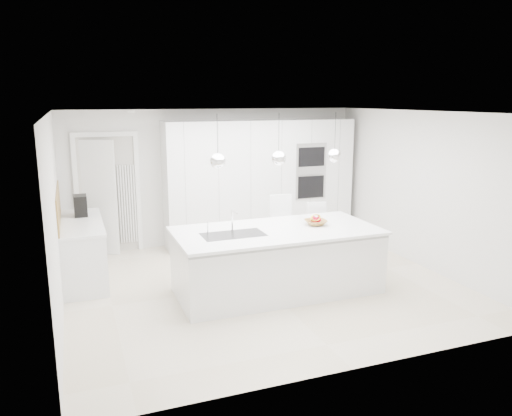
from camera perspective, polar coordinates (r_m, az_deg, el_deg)
name	(u,v)px	position (r m, az deg, el deg)	size (l,w,h in m)	color
floor	(263,285)	(7.43, 0.82, -8.79)	(5.50, 5.50, 0.00)	beige
wall_back	(215,177)	(9.41, -4.71, 3.59)	(5.50, 5.50, 0.00)	silver
wall_left	(55,218)	(6.61, -21.96, -1.05)	(5.00, 5.00, 0.00)	silver
ceiling	(264,112)	(6.93, 0.89, 10.88)	(5.50, 5.50, 0.00)	white
tall_cabinets	(260,182)	(9.39, 0.51, 3.00)	(3.60, 0.60, 2.30)	white
oven_stack	(311,171)	(9.44, 6.31, 4.20)	(0.62, 0.04, 1.05)	#A5A5A8
doorway_frame	(108,196)	(9.09, -16.54, 1.37)	(1.11, 0.08, 2.13)	white
hallway_door	(93,198)	(9.03, -18.09, 1.07)	(0.82, 0.04, 2.00)	white
radiator	(128,204)	(9.14, -14.47, 0.42)	(0.32, 0.04, 1.40)	white
left_base_cabinets	(83,252)	(7.97, -19.18, -4.73)	(0.60, 1.80, 0.86)	white
left_worktop	(81,223)	(7.86, -19.41, -1.59)	(0.62, 1.82, 0.04)	white
oak_backsplash	(58,206)	(7.80, -21.66, 0.17)	(0.02, 1.80, 0.50)	olive
island_base	(278,263)	(7.05, 2.48, -6.25)	(2.80, 1.20, 0.86)	white
island_worktop	(277,231)	(6.97, 2.36, -2.62)	(2.84, 1.40, 0.04)	white
island_sink	(233,240)	(6.72, -2.60, -3.72)	(0.84, 0.44, 0.18)	#3F3F42
island_tap	(232,220)	(6.86, -2.74, -1.39)	(0.02, 0.02, 0.30)	white
pendant_left	(218,161)	(6.45, -4.40, 5.38)	(0.20, 0.20, 0.20)	white
pendant_mid	(279,158)	(6.73, 2.60, 5.70)	(0.20, 0.20, 0.20)	white
pendant_right	(334,156)	(7.10, 8.96, 5.92)	(0.20, 0.20, 0.20)	white
fruit_bowl	(316,222)	(7.24, 6.83, -1.64)	(0.31, 0.31, 0.08)	olive
espresso_machine	(80,206)	(8.19, -19.43, 0.26)	(0.19, 0.30, 0.32)	black
bar_stool_left	(284,232)	(8.03, 3.22, -2.80)	(0.38, 0.53, 1.16)	white
bar_stool_right	(320,235)	(8.22, 7.28, -3.03)	(0.34, 0.47, 1.02)	white
apple_a	(314,219)	(7.28, 6.59, -1.26)	(0.09, 0.09, 0.09)	#B2021B
apple_b	(318,219)	(7.28, 7.14, -1.30)	(0.08, 0.08, 0.08)	#B2021B
apple_c	(315,221)	(7.22, 6.71, -1.43)	(0.08, 0.08, 0.08)	#B2021B
banana_bunch	(316,218)	(7.20, 6.83, -1.11)	(0.21, 0.21, 0.03)	yellow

